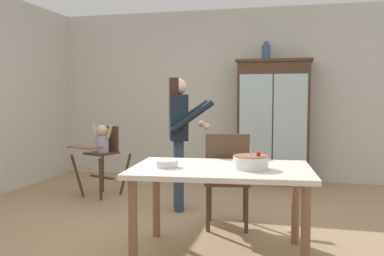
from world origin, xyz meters
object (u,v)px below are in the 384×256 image
Objects in this scene: birthday_cake at (251,162)px; serving_bowl at (167,164)px; high_chair_with_toddler at (102,147)px; dining_table at (221,179)px; ceramic_vase at (266,52)px; china_cabinet at (273,122)px; adult_person at (179,127)px; dining_chair_far_side at (227,174)px.

birthday_cake reaches higher than serving_bowl.
high_chair_with_toddler is 0.62× the size of dining_table.
birthday_cake is at bearing -5.79° from dining_table.
ceramic_vase is 2.80m from high_chair_with_toddler.
china_cabinet reaches higher than adult_person.
serving_bowl is at bearing -102.67° from china_cabinet.
dining_table is 8.48× the size of serving_bowl.
high_chair_with_toddler is 2.54m from dining_table.
ceramic_vase is at bearing 79.42° from serving_bowl.
china_cabinet is 3.09m from birthday_cake.
adult_person reaches higher than serving_bowl.
high_chair_with_toddler is at bearing -146.32° from ceramic_vase.
dining_chair_far_side reaches higher than birthday_cake.
china_cabinet is 2.58m from high_chair_with_toddler.
china_cabinet is 2.43m from dining_chair_far_side.
dining_table is (1.88, -1.70, -0.01)m from high_chair_with_toddler.
ceramic_vase is at bearing 55.49° from high_chair_with_toddler.
dining_chair_far_side is (-0.34, -2.38, -0.38)m from china_cabinet.
high_chair_with_toddler is at bearing 140.99° from birthday_cake.
china_cabinet is at bearing 53.93° from high_chair_with_toddler.
dining_table is at bearing -20.22° from high_chair_with_toddler.
ceramic_vase is at bearing -45.37° from adult_person.
china_cabinet is 3.09m from dining_table.
adult_person is at bearing 101.26° from serving_bowl.
ceramic_vase reaches higher than birthday_cake.
adult_person is at bearing 118.79° from dining_table.
china_cabinet is 1.22× the size of dining_table.
ceramic_vase reaches higher than china_cabinet.
ceramic_vase is 1.50× the size of serving_bowl.
high_chair_with_toddler is 2.32m from serving_bowl.
ceramic_vase reaches higher than dining_table.
adult_person is 5.47× the size of birthday_cake.
high_chair_with_toddler is at bearing 128.81° from serving_bowl.
dining_chair_far_side is at bearing -95.17° from ceramic_vase.
high_chair_with_toddler is 0.62× the size of adult_person.
dining_chair_far_side is (0.66, -0.60, -0.41)m from adult_person.
dining_table is 0.29m from birthday_cake.
birthday_cake is at bearing 104.07° from dining_chair_far_side.
birthday_cake reaches higher than dining_table.
ceramic_vase is at bearing 86.92° from dining_table.
high_chair_with_toddler is at bearing 137.96° from dining_table.
serving_bowl reaches higher than dining_table.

